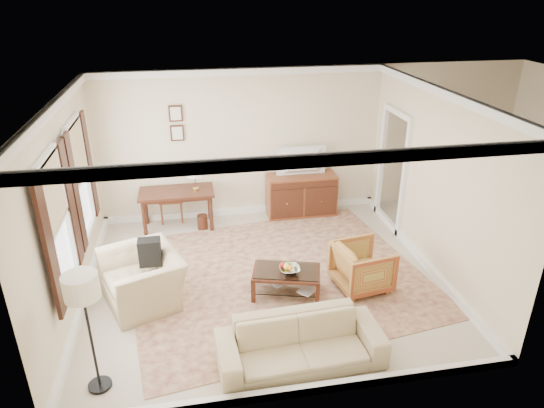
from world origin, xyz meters
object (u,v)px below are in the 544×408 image
object	(u,v)px
tv	(302,153)
club_armchair	(142,271)
coffee_table	(286,276)
striped_armchair	(363,265)
sideboard	(301,195)
writing_desk	(177,196)
sofa	(301,337)

from	to	relation	value
tv	club_armchair	bearing A→B (deg)	39.89
coffee_table	striped_armchair	bearing A→B (deg)	-1.21
tv	striped_armchair	size ratio (longest dim) A/B	1.17
coffee_table	striped_armchair	size ratio (longest dim) A/B	1.40
coffee_table	striped_armchair	distance (m)	1.18
sideboard	coffee_table	bearing A→B (deg)	-107.81
coffee_table	club_armchair	size ratio (longest dim) A/B	0.95
sideboard	tv	world-z (taller)	tv
tv	writing_desk	bearing A→B (deg)	3.09
sofa	coffee_table	bearing A→B (deg)	81.79
sofa	striped_armchair	bearing A→B (deg)	44.62
writing_desk	striped_armchair	bearing A→B (deg)	-43.01
writing_desk	sofa	size ratio (longest dim) A/B	0.68
sideboard	club_armchair	world-z (taller)	club_armchair
club_armchair	tv	bearing A→B (deg)	108.94
sideboard	tv	xyz separation A→B (m)	(0.00, -0.02, 0.89)
tv	sofa	size ratio (longest dim) A/B	0.46
writing_desk	sofa	xyz separation A→B (m)	(1.45, -4.01, -0.25)
tv	coffee_table	distance (m)	2.98
striped_armchair	sideboard	bearing A→B (deg)	-2.60
writing_desk	coffee_table	bearing A→B (deg)	-58.19
sofa	tv	bearing A→B (deg)	73.38
club_armchair	striped_armchair	bearing A→B (deg)	64.96
sideboard	club_armchair	size ratio (longest dim) A/B	1.17
tv	coffee_table	xyz separation A→B (m)	(-0.87, -2.68, -0.99)
writing_desk	striped_armchair	world-z (taller)	striped_armchair
sofa	club_armchair	bearing A→B (deg)	136.45
writing_desk	tv	bearing A→B (deg)	3.09
writing_desk	club_armchair	xyz separation A→B (m)	(-0.51, -2.34, -0.13)
club_armchair	sofa	xyz separation A→B (m)	(1.96, -1.67, -0.12)
club_armchair	sideboard	bearing A→B (deg)	109.17
writing_desk	striped_armchair	xyz separation A→B (m)	(2.76, -2.57, -0.25)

